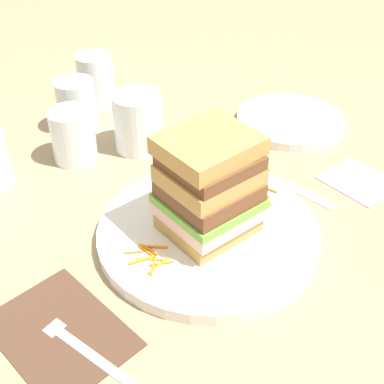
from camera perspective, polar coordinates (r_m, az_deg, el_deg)
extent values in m
plane|color=#9E8460|center=(0.67, 0.21, -4.16)|extent=(3.00, 3.00, 0.00)
cylinder|color=white|center=(0.65, 1.94, -4.47)|extent=(0.28, 0.28, 0.02)
cube|color=tan|center=(0.64, 1.97, -3.16)|extent=(0.11, 0.10, 0.02)
cube|color=beige|center=(0.63, 2.01, -1.85)|extent=(0.12, 0.12, 0.02)
cube|color=#6BA83D|center=(0.62, 2.03, -0.88)|extent=(0.12, 0.12, 0.01)
cube|color=brown|center=(0.61, 2.07, 0.34)|extent=(0.11, 0.11, 0.02)
cube|color=tan|center=(0.60, 2.11, 2.04)|extent=(0.11, 0.10, 0.02)
cube|color=brown|center=(0.59, 2.15, 3.57)|extent=(0.11, 0.10, 0.02)
cube|color=tan|center=(0.58, 1.95, 5.25)|extent=(0.11, 0.10, 0.02)
cylinder|color=orange|center=(0.61, -4.55, -7.44)|extent=(0.02, 0.03, 0.00)
cylinder|color=orange|center=(0.62, -5.07, -6.52)|extent=(0.00, 0.03, 0.00)
cylinder|color=orange|center=(0.60, -5.60, -7.49)|extent=(0.03, 0.02, 0.00)
cylinder|color=orange|center=(0.62, -6.47, -6.64)|extent=(0.02, 0.02, 0.00)
cylinder|color=orange|center=(0.62, -4.27, -6.05)|extent=(0.02, 0.03, 0.00)
cylinder|color=orange|center=(0.62, -4.54, -6.52)|extent=(0.00, 0.03, 0.00)
cylinder|color=orange|center=(0.60, -4.36, -8.39)|extent=(0.02, 0.02, 0.00)
cylinder|color=orange|center=(0.60, -3.46, -7.89)|extent=(0.02, 0.02, 0.00)
cylinder|color=orange|center=(0.60, -3.76, -8.12)|extent=(0.03, 0.00, 0.00)
cylinder|color=orange|center=(0.70, 7.01, -0.39)|extent=(0.01, 0.03, 0.00)
cylinder|color=orange|center=(0.69, 6.57, -1.02)|extent=(0.02, 0.01, 0.00)
cylinder|color=orange|center=(0.71, 6.93, 0.42)|extent=(0.01, 0.02, 0.00)
cylinder|color=orange|center=(0.69, 6.05, -0.85)|extent=(0.02, 0.02, 0.00)
cylinder|color=orange|center=(0.71, 7.23, 0.30)|extent=(0.03, 0.01, 0.00)
cylinder|color=orange|center=(0.71, 7.37, -0.12)|extent=(0.02, 0.02, 0.00)
cylinder|color=orange|center=(0.68, 8.35, -1.75)|extent=(0.02, 0.01, 0.00)
cylinder|color=orange|center=(0.69, 8.47, -0.96)|extent=(0.02, 0.02, 0.00)
cylinder|color=orange|center=(0.72, 8.50, 0.32)|extent=(0.01, 0.03, 0.00)
cylinder|color=orange|center=(0.71, 6.91, -0.07)|extent=(0.02, 0.02, 0.00)
cube|color=#4C3323|center=(0.57, -14.41, -14.78)|extent=(0.12, 0.16, 0.00)
cube|color=silver|center=(0.54, -10.47, -17.57)|extent=(0.02, 0.11, 0.00)
cube|color=silver|center=(0.57, -14.99, -14.17)|extent=(0.02, 0.02, 0.00)
cylinder|color=silver|center=(0.59, -16.15, -12.31)|extent=(0.01, 0.04, 0.00)
cylinder|color=silver|center=(0.59, -16.58, -12.61)|extent=(0.01, 0.04, 0.00)
cylinder|color=silver|center=(0.59, -17.00, -12.92)|extent=(0.01, 0.04, 0.00)
cylinder|color=silver|center=(0.59, -17.44, -13.24)|extent=(0.01, 0.04, 0.00)
cube|color=silver|center=(0.75, 12.47, -0.15)|extent=(0.02, 0.10, 0.00)
cube|color=silver|center=(0.79, 6.44, 2.86)|extent=(0.02, 0.11, 0.00)
cylinder|color=white|center=(0.81, -5.98, 7.74)|extent=(0.08, 0.08, 0.09)
cylinder|color=orange|center=(0.82, -5.89, 6.52)|extent=(0.07, 0.07, 0.05)
cylinder|color=silver|center=(0.96, -10.56, 12.11)|extent=(0.07, 0.07, 0.09)
cylinder|color=silver|center=(0.80, -13.27, 6.00)|extent=(0.07, 0.07, 0.08)
cylinder|color=silver|center=(0.88, -12.65, 9.33)|extent=(0.06, 0.06, 0.09)
cylinder|color=white|center=(0.91, 10.80, 7.77)|extent=(0.18, 0.18, 0.02)
cube|color=pink|center=(0.79, 18.00, 1.19)|extent=(0.10, 0.11, 0.00)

